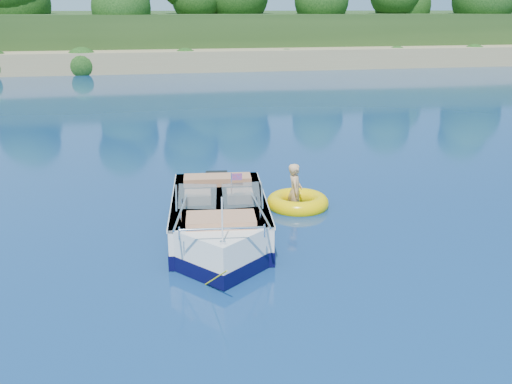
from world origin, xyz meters
TOP-DOWN VIEW (x-y plane):
  - ground at (0.00, 0.00)m, footprint 160.00×160.00m
  - shoreline at (0.00, 63.77)m, footprint 170.00×59.00m
  - motorboat at (-2.35, 2.87)m, footprint 2.30×5.41m
  - tow_tube at (-0.26, 4.51)m, footprint 1.71×1.71m
  - boy at (-0.32, 4.55)m, footprint 0.50×0.82m

SIDE VIEW (x-z plane):
  - ground at x=0.00m, z-range 0.00..0.00m
  - boy at x=-0.32m, z-range -0.75..0.75m
  - tow_tube at x=-0.26m, z-range -0.09..0.30m
  - motorboat at x=-2.35m, z-range -0.55..1.25m
  - shoreline at x=0.00m, z-range -2.02..3.98m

